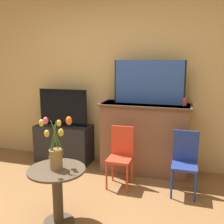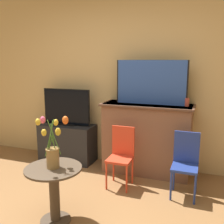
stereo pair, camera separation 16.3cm
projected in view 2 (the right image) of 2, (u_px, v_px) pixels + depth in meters
wall_back at (122, 77)px, 3.95m from camera, size 8.00×0.06×2.70m
fireplace_mantel at (147, 138)px, 3.73m from camera, size 1.27×0.48×1.00m
painting at (151, 82)px, 3.57m from camera, size 0.98×0.03×0.60m
mantel_candle at (187, 102)px, 3.45m from camera, size 0.06×0.06×0.11m
tv_stand at (68, 143)px, 4.21m from camera, size 0.88×0.39×0.59m
tv_monitor at (67, 108)px, 4.11m from camera, size 0.79×0.12×0.57m
chair_red at (121, 153)px, 3.35m from camera, size 0.30×0.30×0.77m
chair_blue at (185, 161)px, 3.10m from camera, size 0.30×0.30×0.77m
side_table at (54, 187)px, 2.58m from camera, size 0.56×0.56×0.58m
vase_tulips at (53, 149)px, 2.51m from camera, size 0.27×0.25×0.51m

